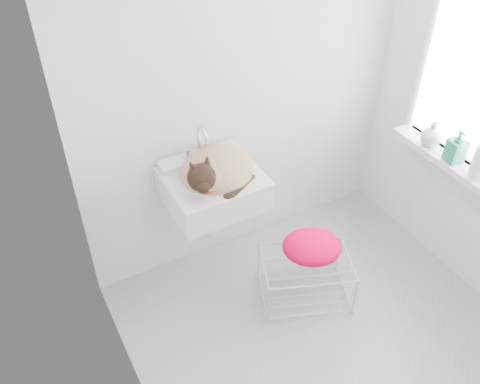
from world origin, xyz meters
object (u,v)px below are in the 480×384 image
wire_rack (305,280)px  bottle_b (452,161)px  sink (213,176)px  bottle_c (429,145)px  bottle_a (476,177)px  cat (216,171)px

wire_rack → bottle_b: bearing=-7.3°
sink → wire_rack: (0.42, -0.44, -0.70)m
bottle_b → bottle_c: 0.20m
bottle_c → bottle_a: bearing=-90.0°
sink → cat: (0.01, -0.02, 0.04)m
bottle_a → bottle_c: bottle_a is taller
sink → cat: 0.05m
wire_rack → sink: bearing=133.7°
bottle_a → cat: bearing=151.6°
wire_rack → cat: bearing=134.1°
cat → bottle_c: 1.38m
sink → cat: size_ratio=1.07×
cat → wire_rack: 0.94m
wire_rack → bottle_a: (0.93, -0.30, 0.70)m
bottle_b → wire_rack: bearing=172.7°
sink → bottle_b: bearing=-22.4°
wire_rack → bottle_b: size_ratio=2.54×
bottle_a → bottle_b: (0.00, 0.19, 0.00)m
cat → bottle_b: 1.44m
sink → cat: cat is taller
bottle_b → bottle_c: size_ratio=1.26×
cat → bottle_b: bearing=-35.8°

